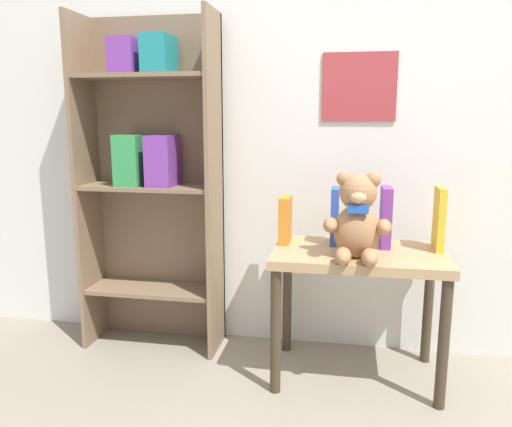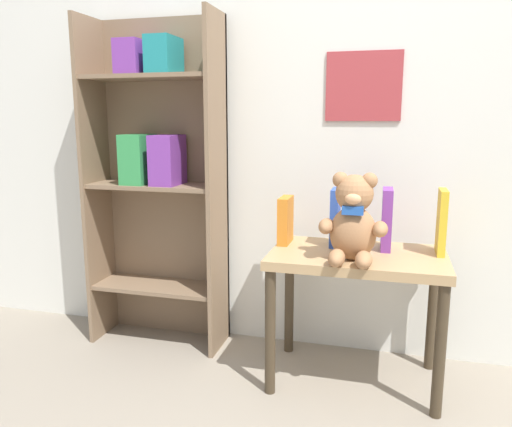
# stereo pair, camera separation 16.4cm
# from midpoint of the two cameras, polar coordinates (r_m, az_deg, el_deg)

# --- Properties ---
(wall_back) EXTENTS (4.80, 0.07, 2.50)m
(wall_back) POSITION_cam_midpoint_polar(r_m,az_deg,el_deg) (2.21, 7.88, 16.62)
(wall_back) COLOR silver
(wall_back) RESTS_ON ground_plane
(bookshelf_side) EXTENTS (0.60, 0.24, 1.46)m
(bookshelf_side) POSITION_cam_midpoint_polar(r_m,az_deg,el_deg) (2.26, -13.86, 5.08)
(bookshelf_side) COLOR #7F664C
(bookshelf_side) RESTS_ON ground_plane
(display_table) EXTENTS (0.66, 0.42, 0.52)m
(display_table) POSITION_cam_midpoint_polar(r_m,az_deg,el_deg) (1.97, 9.29, -6.50)
(display_table) COLOR tan
(display_table) RESTS_ON ground_plane
(teddy_bear) EXTENTS (0.24, 0.22, 0.32)m
(teddy_bear) POSITION_cam_midpoint_polar(r_m,az_deg,el_deg) (1.81, 8.97, -0.71)
(teddy_bear) COLOR #A8754C
(teddy_bear) RESTS_ON display_table
(book_standing_orange) EXTENTS (0.04, 0.13, 0.19)m
(book_standing_orange) POSITION_cam_midpoint_polar(r_m,az_deg,el_deg) (2.03, 1.06, -0.73)
(book_standing_orange) COLOR orange
(book_standing_orange) RESTS_ON display_table
(book_standing_blue) EXTENTS (0.03, 0.12, 0.23)m
(book_standing_blue) POSITION_cam_midpoint_polar(r_m,az_deg,el_deg) (2.02, 6.70, -0.31)
(book_standing_blue) COLOR #2D51B7
(book_standing_blue) RESTS_ON display_table
(book_standing_purple) EXTENTS (0.04, 0.13, 0.24)m
(book_standing_purple) POSITION_cam_midpoint_polar(r_m,az_deg,el_deg) (2.01, 12.36, -0.42)
(book_standing_purple) COLOR purple
(book_standing_purple) RESTS_ON display_table
(book_standing_yellow) EXTENTS (0.03, 0.13, 0.24)m
(book_standing_yellow) POSITION_cam_midpoint_polar(r_m,az_deg,el_deg) (2.01, 18.03, -0.60)
(book_standing_yellow) COLOR gold
(book_standing_yellow) RESTS_ON display_table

